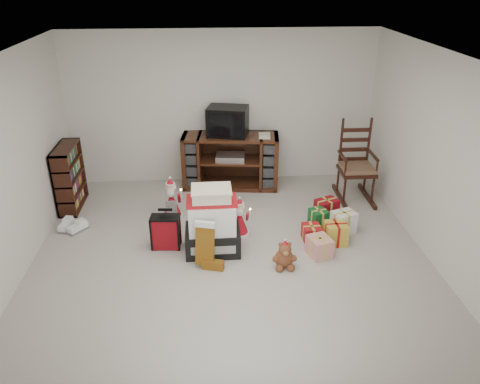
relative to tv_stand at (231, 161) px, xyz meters
name	(u,v)px	position (x,y,z in m)	size (l,w,h in m)	color
room	(230,168)	(-0.12, -2.19, 0.80)	(5.01, 5.01, 2.51)	#B6B1A7
tv_stand	(231,161)	(0.00, 0.00, 0.00)	(1.61, 0.72, 0.89)	#411F12
bookshelf	(70,178)	(-2.46, -0.57, 0.02)	(0.27, 0.80, 0.97)	black
rocking_chair	(355,171)	(1.93, -0.57, 0.00)	(0.53, 0.87, 1.31)	black
gift_pile	(212,225)	(-0.34, -1.98, -0.06)	(0.70, 0.51, 0.87)	black
red_suitcase	(166,232)	(-0.95, -1.87, -0.21)	(0.37, 0.21, 0.54)	maroon
stocking	(205,245)	(-0.44, -2.33, -0.13)	(0.29, 0.12, 0.62)	#0F7E0E
teddy_bear	(284,256)	(0.52, -2.42, -0.29)	(0.23, 0.21, 0.35)	brown
santa_figurine	(240,220)	(0.03, -1.60, -0.23)	(0.27, 0.26, 0.56)	#AD1220
mrs_claus_figurine	(172,202)	(-0.92, -1.04, -0.20)	(0.31, 0.29, 0.63)	#AD1220
sneaker_pair	(72,227)	(-2.31, -1.32, -0.39)	(0.43, 0.32, 0.11)	white
gift_cluster	(326,226)	(1.20, -1.73, -0.30)	(0.83, 1.16, 0.28)	#A61318
crt_television	(228,121)	(-0.04, 0.02, 0.67)	(0.71, 0.58, 0.46)	black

